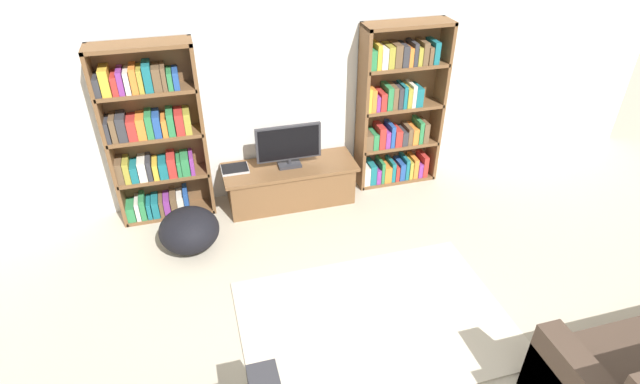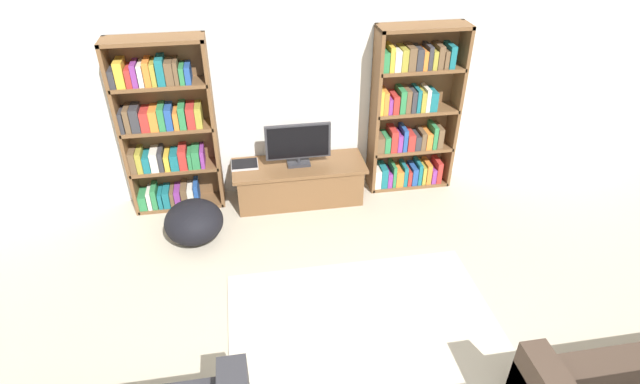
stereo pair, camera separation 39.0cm
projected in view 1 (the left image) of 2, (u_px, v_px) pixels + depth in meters
The scene contains 8 objects.
wall_back at pixel (289, 77), 5.10m from camera, with size 8.80×0.06×2.60m.
bookshelf_left at pixel (153, 138), 4.86m from camera, with size 0.93×0.30×1.82m.
bookshelf_right at pixel (397, 111), 5.45m from camera, with size 0.93×0.30×1.82m.
tv_stand at pixel (290, 183), 5.41m from camera, with size 1.42×0.52×0.44m.
television at pixel (289, 145), 5.15m from camera, with size 0.69×0.16×0.47m.
laptop at pixel (235, 169), 5.21m from camera, with size 0.28×0.22×0.03m.
area_rug at pixel (375, 321), 4.06m from camera, with size 2.16×1.50×0.02m.
beanbag_ottoman at pixel (189, 230), 4.75m from camera, with size 0.57×0.57×0.40m, color black.
Camera 1 is at (-1.02, -0.58, 3.12)m, focal length 28.00 mm.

